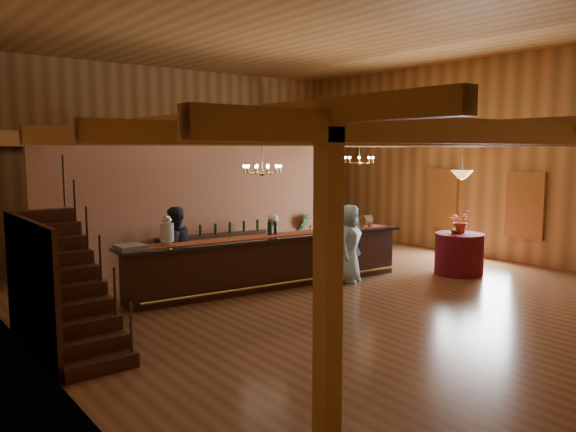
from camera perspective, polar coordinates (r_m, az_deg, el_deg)
floor at (r=12.56m, az=2.46°, el=-7.02°), size 14.00×14.00×0.00m
ceiling at (r=12.45m, az=2.59°, el=18.38°), size 14.00×14.00×0.00m
wall_back at (r=18.11m, az=-12.08°, el=5.86°), size 12.00×0.10×5.50m
wall_left at (r=9.48m, az=-26.36°, el=4.59°), size 0.10×14.00×5.50m
wall_right at (r=16.73m, az=18.43°, el=5.60°), size 0.10×14.00×5.50m
beam_grid at (r=12.59m, az=1.02°, el=7.90°), size 11.90×13.90×0.39m
support_posts at (r=11.91m, az=4.06°, el=0.04°), size 9.20×10.20×3.20m
partition_wall at (r=14.85m, az=-7.79°, el=1.14°), size 9.00×0.18×3.10m
window_right_front at (r=15.92m, az=22.96°, el=1.04°), size 0.12×1.05×1.75m
window_right_back at (r=17.33m, az=15.44°, el=1.76°), size 0.12×1.05×1.75m
staircase at (r=9.11m, az=-21.41°, el=-6.35°), size 1.00×2.80×2.00m
backroom_boxes at (r=16.82m, az=-10.56°, el=-1.76°), size 4.10×0.60×1.10m
tasting_bar at (r=12.28m, az=-1.71°, el=-4.61°), size 6.78×1.55×1.14m
beverage_dispenser at (r=11.22m, az=-12.18°, el=-1.50°), size 0.26×0.26×0.60m
glass_rack_tray at (r=10.92m, az=-15.73°, el=-3.09°), size 0.50×0.50×0.10m
raffle_drum at (r=13.60m, az=7.93°, el=-0.45°), size 0.34×0.24×0.30m
bar_bottle_0 at (r=12.28m, az=-1.93°, el=-1.29°), size 0.07×0.07×0.30m
bar_bottle_1 at (r=12.28m, az=-1.91°, el=-1.28°), size 0.07×0.07×0.30m
bar_bottle_2 at (r=12.29m, az=-1.84°, el=-1.28°), size 0.07×0.07×0.30m
bar_bottle_3 at (r=12.36m, az=-1.30°, el=-1.23°), size 0.07×0.07×0.30m
backbar_shelf at (r=14.47m, az=-7.34°, el=-3.51°), size 3.03×0.96×0.84m
round_table at (r=14.15m, az=16.99°, el=-3.69°), size 1.14×1.14×0.99m
chandelier_left at (r=11.96m, az=-2.63°, el=4.82°), size 0.80×0.80×0.77m
chandelier_right at (r=15.96m, az=7.24°, el=5.71°), size 0.80×0.80×0.65m
pendant_lamp at (r=13.94m, az=17.26°, el=4.04°), size 0.52×0.52×0.90m
bartender at (r=13.20m, az=-1.70°, el=-3.02°), size 0.63×0.52×1.50m
staff_second at (r=11.93m, az=-11.49°, el=-3.42°), size 0.98×0.81×1.82m
guest at (r=12.77m, az=6.19°, el=-2.78°), size 1.02×0.89×1.76m
floor_plant at (r=16.54m, az=1.35°, el=-1.65°), size 0.68×0.57×1.14m
table_flowers at (r=14.18m, az=17.06°, el=-0.49°), size 0.64×0.60×0.57m
table_vase at (r=14.01m, az=16.58°, el=-1.09°), size 0.16×0.16×0.31m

